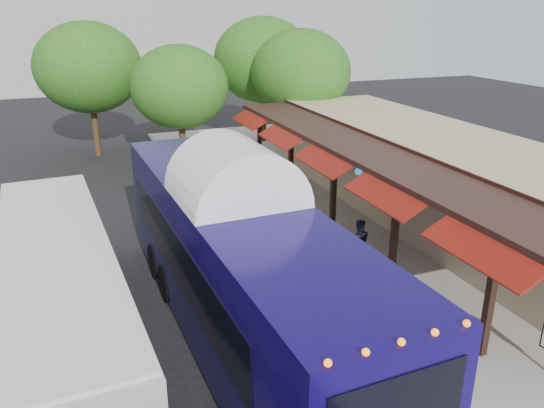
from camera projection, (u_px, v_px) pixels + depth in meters
name	position (u px, v px, depth m)	size (l,w,h in m)	color
ground	(278.00, 310.00, 15.28)	(90.00, 90.00, 0.00)	black
sidewalk	(360.00, 232.00, 20.44)	(10.00, 40.00, 0.15)	#9E9B93
curb	(237.00, 252.00, 18.78)	(0.20, 40.00, 0.16)	gray
station_shelter	(437.00, 179.00, 20.97)	(8.15, 20.00, 3.60)	tan
coach_bus	(237.00, 260.00, 13.23)	(3.35, 13.31, 4.22)	#10064E
city_bus	(62.00, 297.00, 12.69)	(3.13, 11.45, 3.04)	#989BA1
ped_a	(354.00, 332.00, 12.50)	(0.61, 0.40, 1.66)	black
ped_b	(358.00, 243.00, 17.33)	(0.79, 0.62, 1.63)	black
ped_c	(292.00, 212.00, 19.84)	(1.03, 0.43, 1.76)	black
ped_d	(245.00, 190.00, 22.31)	(1.08, 0.62, 1.67)	black
tree_left	(179.00, 87.00, 27.56)	(5.10, 5.10, 6.53)	#382314
tree_mid	(263.00, 60.00, 32.63)	(6.11, 6.11, 7.82)	#382314
tree_right	(301.00, 72.00, 30.00)	(5.63, 5.63, 7.21)	#382314
tree_far	(89.00, 68.00, 29.74)	(5.95, 5.95, 7.62)	#382314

